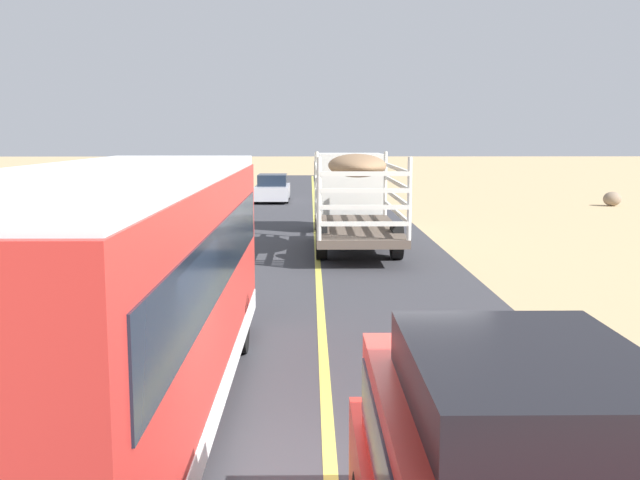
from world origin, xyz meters
The scene contains 4 objects.
livestock_truck centered at (1.21, 18.91, 1.79)m, with size 2.53×9.70×3.02m.
bus centered at (-2.51, 1.84, 1.75)m, with size 2.54×10.00×3.21m.
car_far centered at (-2.26, 33.54, 0.69)m, with size 1.80×4.40×1.46m.
boulder_near_shoulder centered at (15.26, 30.76, 0.37)m, with size 0.90×0.85×0.73m, color #84705B.
Camera 1 is at (-0.21, -6.87, 3.60)m, focal length 41.62 mm.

